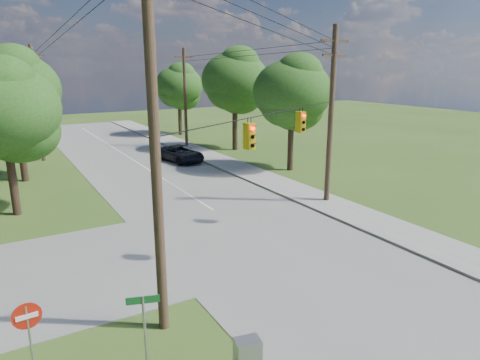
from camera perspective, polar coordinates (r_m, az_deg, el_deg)
ground at (r=16.41m, az=6.23°, el=-15.06°), size 140.00×140.00×0.00m
main_road at (r=21.11m, az=2.58°, el=-7.85°), size 10.00×100.00×0.03m
sidewalk_east at (r=25.13m, az=15.60°, el=-4.51°), size 2.60×100.00×0.12m
pole_sw at (r=12.56m, az=-11.35°, el=5.73°), size 2.00×0.32×12.00m
pole_ne at (r=26.22m, az=12.04°, el=8.64°), size 2.00×0.32×10.50m
pole_north_e at (r=45.00m, az=-7.32°, el=10.88°), size 2.00×0.32×10.00m
pole_north_w at (r=41.63m, az=-25.45°, el=9.27°), size 2.00×0.32×10.00m
power_lines at (r=25.04m, az=-6.65°, el=17.04°), size 13.93×29.62×4.93m
traffic_signals at (r=19.50m, az=5.06°, el=6.95°), size 4.91×3.27×1.05m
tree_w_near at (r=26.46m, az=-29.07°, el=8.17°), size 6.00×6.00×8.40m
tree_w_mid at (r=34.43m, az=-27.96°, el=10.54°), size 6.40×6.40×9.22m
tree_e_near at (r=34.29m, az=6.97°, el=11.56°), size 6.20×6.20×8.81m
tree_e_mid at (r=42.91m, az=-0.70°, el=13.18°), size 6.60×6.60×9.64m
tree_e_far at (r=53.34m, az=-8.15°, el=12.30°), size 5.80×5.80×8.32m
car_main_north at (r=38.27m, az=-7.95°, el=3.52°), size 3.27×5.42×1.41m
control_cabinet at (r=12.35m, az=1.02°, el=-22.83°), size 0.76×0.61×1.22m
do_not_enter_sign at (r=13.03m, az=-26.44°, el=-16.80°), size 0.75×0.10×2.26m
street_name_sign at (r=11.59m, az=-12.56°, el=-19.17°), size 0.79×0.28×2.74m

